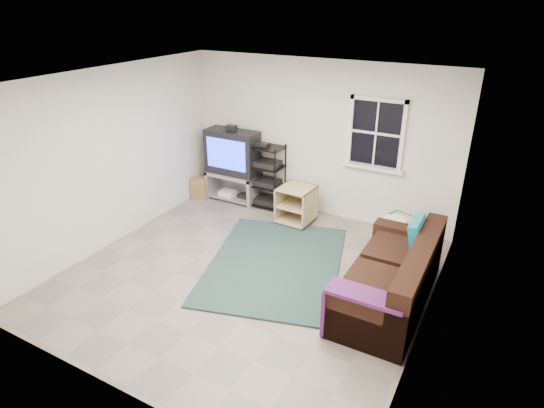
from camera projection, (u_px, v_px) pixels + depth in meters
The scene contains 8 objects.
room at pixel (376, 138), 6.98m from camera, with size 4.60×4.62×4.60m.
tv_unit at pixel (233, 160), 8.18m from camera, with size 0.96×0.48×1.42m.
av_rack at pixel (267, 180), 8.03m from camera, with size 0.58×0.42×1.16m.
side_table_left at pixel (298, 203), 7.52m from camera, with size 0.57×0.57×0.64m.
side_table_right at pixel (400, 233), 6.65m from camera, with size 0.61×0.61×0.56m.
sofa at pixel (392, 280), 5.51m from camera, with size 0.91×2.04×0.93m.
shag_rug at pixel (275, 263), 6.44m from camera, with size 1.79×2.46×0.03m, color #2F2015.
paper_bag at pixel (199, 188), 8.48m from camera, with size 0.28×0.18×0.40m, color olive.
Camera 1 is at (2.80, -4.43, 3.48)m, focal length 30.00 mm.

